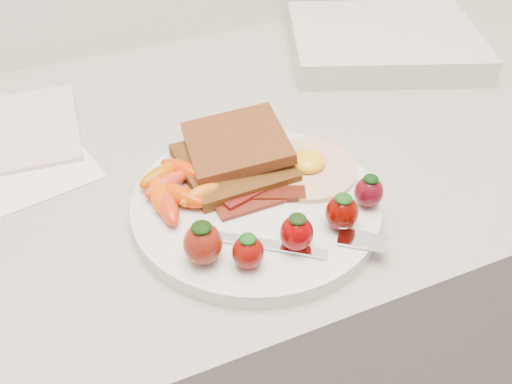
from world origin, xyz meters
name	(u,v)px	position (x,y,z in m)	size (l,w,h in m)	color
counter	(235,346)	(0.00, 1.70, 0.45)	(2.00, 0.60, 0.90)	gray
plate	(256,205)	(-0.02, 1.56, 0.91)	(0.27, 0.27, 0.02)	silver
toast_lower	(233,164)	(-0.02, 1.62, 0.93)	(0.12, 0.12, 0.01)	#3E240A
toast_upper	(236,143)	(-0.01, 1.64, 0.94)	(0.11, 0.11, 0.01)	#491C0C
fried_egg	(307,166)	(0.06, 1.59, 0.92)	(0.14, 0.14, 0.02)	white
bacon_strips	(259,195)	(-0.01, 1.56, 0.92)	(0.10, 0.06, 0.01)	#351205
baby_carrots	(173,188)	(-0.10, 1.61, 0.93)	(0.09, 0.11, 0.02)	red
strawberries	(285,227)	(-0.02, 1.49, 0.94)	(0.22, 0.06, 0.05)	maroon
fork	(311,242)	(0.01, 1.48, 0.92)	(0.17, 0.10, 0.00)	silver
paper_sheet	(13,156)	(-0.25, 1.77, 0.90)	(0.16, 0.21, 0.00)	white
notepad	(28,128)	(-0.23, 1.83, 0.91)	(0.13, 0.18, 0.01)	beige
appliance	(383,41)	(0.32, 1.83, 0.92)	(0.29, 0.23, 0.04)	beige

